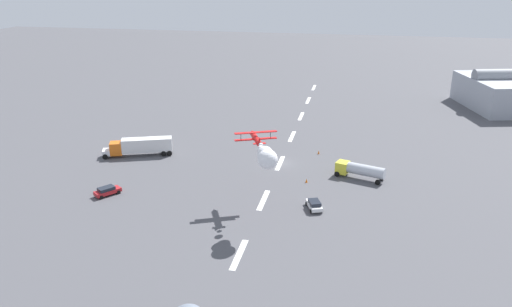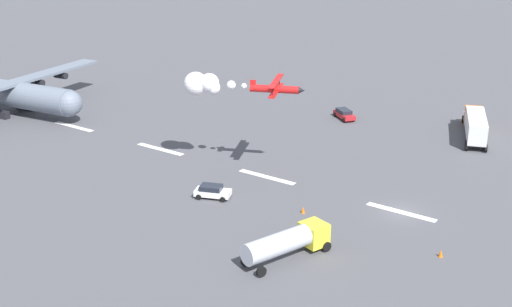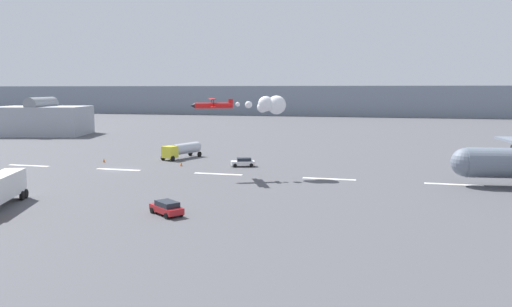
{
  "view_description": "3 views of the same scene",
  "coord_description": "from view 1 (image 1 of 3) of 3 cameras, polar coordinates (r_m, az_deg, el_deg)",
  "views": [
    {
      "loc": [
        93.37,
        14.45,
        36.82
      ],
      "look_at": [
        17.54,
        -1.33,
        8.31
      ],
      "focal_mm": 35.09,
      "sensor_mm": 36.0,
      "label": 1
    },
    {
      "loc": [
        -24.62,
        63.16,
        31.18
      ],
      "look_at": [
        18.99,
        0.45,
        2.95
      ],
      "focal_mm": 46.73,
      "sensor_mm": 36.0,
      "label": 2
    },
    {
      "loc": [
        44.37,
        -76.94,
        13.46
      ],
      "look_at": [
        23.95,
        0.0,
        3.49
      ],
      "focal_mm": 36.24,
      "sensor_mm": 36.0,
      "label": 3
    }
  ],
  "objects": [
    {
      "name": "runway_stripe_1",
      "position": [
        151.65,
        5.97,
        6.05
      ],
      "size": [
        8.0,
        0.9,
        0.01
      ],
      "primitive_type": "cube",
      "color": "white",
      "rests_on": "ground"
    },
    {
      "name": "runway_stripe_5",
      "position": [
        85.4,
        0.86,
        -5.33
      ],
      "size": [
        8.0,
        0.9,
        0.01
      ],
      "primitive_type": "cube",
      "color": "white",
      "rests_on": "ground"
    },
    {
      "name": "semi_truck_orange",
      "position": [
        107.6,
        -13.08,
        0.85
      ],
      "size": [
        7.65,
        14.32,
        3.7
      ],
      "color": "silver",
      "rests_on": "ground"
    },
    {
      "name": "stunt_biplane_red",
      "position": [
        74.45,
        1.01,
        -0.09
      ],
      "size": [
        14.09,
        8.56,
        2.94
      ],
      "color": "red"
    },
    {
      "name": "traffic_cone_far",
      "position": [
        92.56,
        5.78,
        -3.09
      ],
      "size": [
        0.44,
        0.44,
        0.75
      ],
      "primitive_type": "cone",
      "color": "orange",
      "rests_on": "ground"
    },
    {
      "name": "airport_staff_sedan",
      "position": [
        82.56,
        6.65,
        -5.8
      ],
      "size": [
        4.44,
        3.15,
        1.52
      ],
      "color": "white",
      "rests_on": "ground"
    },
    {
      "name": "runway_stripe_0",
      "position": [
        168.78,
        6.61,
        7.47
      ],
      "size": [
        8.0,
        0.9,
        0.01
      ],
      "primitive_type": "cube",
      "color": "white",
      "rests_on": "ground"
    },
    {
      "name": "runway_stripe_2",
      "position": [
        134.66,
        5.16,
        4.26
      ],
      "size": [
        8.0,
        0.9,
        0.01
      ],
      "primitive_type": "cube",
      "color": "white",
      "rests_on": "ground"
    },
    {
      "name": "ground_plane",
      "position": [
        101.4,
        2.76,
        -1.11
      ],
      "size": [
        440.0,
        440.0,
        0.0
      ],
      "primitive_type": "plane",
      "color": "#4C4C51",
      "rests_on": "ground"
    },
    {
      "name": "hangar_building",
      "position": [
        157.26,
        26.09,
        6.28
      ],
      "size": [
        28.76,
        23.21,
        11.07
      ],
      "color": "#9EA3AD",
      "rests_on": "ground"
    },
    {
      "name": "fuel_tanker_truck",
      "position": [
        95.31,
        11.72,
        -1.83
      ],
      "size": [
        5.4,
        9.47,
        2.9
      ],
      "color": "yellow",
      "rests_on": "ground"
    },
    {
      "name": "followme_car_yellow",
      "position": [
        90.69,
        -16.59,
        -4.08
      ],
      "size": [
        4.7,
        4.13,
        1.52
      ],
      "color": "#B21E23",
      "rests_on": "ground"
    },
    {
      "name": "runway_stripe_3",
      "position": [
        117.88,
        4.13,
        1.96
      ],
      "size": [
        8.0,
        0.9,
        0.01
      ],
      "primitive_type": "cube",
      "color": "white",
      "rests_on": "ground"
    },
    {
      "name": "traffic_cone_near",
      "position": [
        107.1,
        7.15,
        0.15
      ],
      "size": [
        0.44,
        0.44,
        0.75
      ],
      "primitive_type": "cone",
      "color": "orange",
      "rests_on": "ground"
    },
    {
      "name": "runway_stripe_6",
      "position": [
        70.22,
        -1.94,
        -11.43
      ],
      "size": [
        8.0,
        0.9,
        0.01
      ],
      "primitive_type": "cube",
      "color": "white",
      "rests_on": "ground"
    },
    {
      "name": "runway_stripe_4",
      "position": [
        101.4,
        2.76,
        -1.11
      ],
      "size": [
        8.0,
        0.9,
        0.01
      ],
      "primitive_type": "cube",
      "color": "white",
      "rests_on": "ground"
    }
  ]
}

